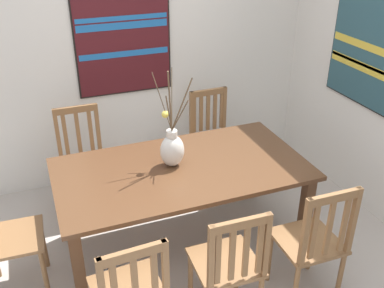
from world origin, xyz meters
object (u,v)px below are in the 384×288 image
chair_5 (229,264)px  painting_on_back_wall (123,36)px  chair_1 (213,135)px  chair_4 (2,235)px  chair_3 (313,242)px  painting_on_side_wall (373,43)px  centerpiece_vase (172,148)px  dining_table (181,178)px  chair_2 (83,160)px

chair_5 → painting_on_back_wall: bearing=93.0°
chair_1 → chair_4: (-1.99, -0.90, 0.00)m
chair_4 → chair_3: bearing=-22.8°
chair_5 → painting_on_side_wall: 2.28m
chair_5 → chair_3: bearing=-1.4°
centerpiece_vase → painting_on_back_wall: bearing=91.8°
dining_table → chair_4: chair_4 is taller
centerpiece_vase → chair_4: size_ratio=0.80×
chair_1 → painting_on_back_wall: 1.30m
centerpiece_vase → chair_2: 1.08m
centerpiece_vase → chair_3: centerpiece_vase is taller
dining_table → centerpiece_vase: (-0.05, 0.05, 0.25)m
chair_4 → painting_on_back_wall: 2.07m
centerpiece_vase → painting_on_side_wall: 1.95m
chair_3 → painting_on_side_wall: bearing=41.5°
dining_table → chair_3: 1.08m
painting_on_side_wall → chair_4: bearing=-176.6°
chair_4 → chair_5: bearing=-31.1°
dining_table → chair_1: size_ratio=2.03×
dining_table → painting_on_side_wall: painting_on_side_wall is taller
centerpiece_vase → chair_3: (0.70, -0.91, -0.41)m
centerpiece_vase → chair_3: size_ratio=0.79×
chair_2 → chair_3: (1.29, -1.71, 0.00)m
chair_5 → dining_table: bearing=91.5°
chair_2 → painting_on_back_wall: size_ratio=0.87×
centerpiece_vase → chair_2: size_ratio=0.80×
dining_table → chair_5: size_ratio=2.02×
dining_table → chair_4: (-1.34, -0.02, -0.16)m
dining_table → chair_2: chair_2 is taller
dining_table → painting_on_back_wall: size_ratio=1.72×
chair_1 → chair_5: chair_5 is taller
centerpiece_vase → painting_on_back_wall: (-0.04, 1.28, 0.56)m
chair_1 → chair_5: 1.83m
chair_3 → painting_on_back_wall: 2.50m
chair_1 → painting_on_back_wall: size_ratio=0.85×
chair_5 → painting_on_side_wall: (1.78, 1.00, 1.01)m
chair_2 → painting_on_side_wall: bearing=-15.9°
chair_3 → centerpiece_vase: bearing=127.6°
chair_2 → chair_5: (0.66, -1.70, -0.00)m
dining_table → chair_4: 1.34m
painting_on_back_wall → centerpiece_vase: bearing=-88.2°
chair_2 → painting_on_side_wall: 2.73m
chair_4 → chair_1: bearing=24.4°
centerpiece_vase → chair_2: centerpiece_vase is taller
dining_table → chair_3: bearing=-52.8°
chair_3 → chair_4: size_ratio=1.01×
chair_1 → painting_on_back_wall: (-0.74, 0.45, 0.96)m
dining_table → chair_3: (0.65, -0.85, -0.16)m
centerpiece_vase → chair_5: centerpiece_vase is taller
chair_4 → painting_on_back_wall: painting_on_back_wall is taller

